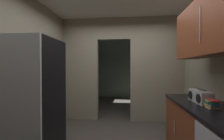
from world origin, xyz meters
TOP-DOWN VIEW (x-y plane):
  - kitchen_partition at (0.05, 1.63)m, footprint 3.14×0.12m
  - adjoining_room_shell at (0.00, 3.73)m, footprint 3.14×3.19m
  - refrigerator at (-1.18, -0.41)m, footprint 0.76×0.71m
  - upper_cabinet_counterside at (1.22, -0.35)m, footprint 0.36×1.79m
  - boombox at (1.19, -0.06)m, footprint 0.18×0.43m
  - book_stack at (1.18, -0.37)m, footprint 0.13×0.18m

SIDE VIEW (x-z plane):
  - refrigerator at x=-1.18m, z-range 0.00..1.77m
  - book_stack at x=1.18m, z-range 0.89..1.00m
  - boombox at x=1.19m, z-range 0.87..1.07m
  - adjoining_room_shell at x=0.00m, z-range 0.00..2.68m
  - kitchen_partition at x=0.05m, z-range 0.08..2.75m
  - upper_cabinet_counterside at x=1.22m, z-range 1.53..2.29m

